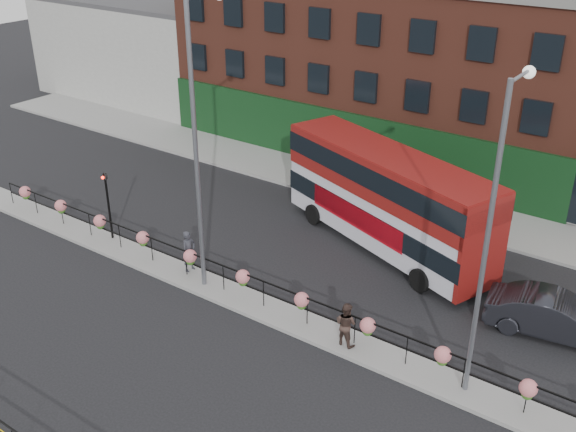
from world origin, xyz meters
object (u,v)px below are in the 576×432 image
Objects in this scene: lamp_column_east at (493,218)px; pedestrian_b at (346,324)px; double_decker_bus at (388,191)px; car at (555,316)px; lamp_column_west at (200,124)px; pedestrian_a at (189,251)px.

pedestrian_b is at bearing -173.91° from lamp_column_east.
double_decker_bus is 6.81× the size of pedestrian_b.
car is 7.60m from pedestrian_b.
double_decker_bus is 1.12× the size of lamp_column_east.
car is 14.54m from lamp_column_west.
car is 0.45× the size of lamp_column_west.
lamp_column_east is at bearing -169.28° from pedestrian_b.
lamp_column_east reaches higher than double_decker_bus.
pedestrian_a is 0.16× the size of lamp_column_west.
double_decker_bus is 10.15m from lamp_column_east.
lamp_column_west reaches higher than car.
double_decker_bus is 6.32× the size of pedestrian_a.
car is at bearing 73.62° from lamp_column_east.
lamp_column_west is (1.20, -0.19, 5.77)m from pedestrian_a.
lamp_column_west is at bearing -122.11° from double_decker_bus.
lamp_column_west is (-6.69, 0.38, 5.83)m from pedestrian_b.
lamp_column_west reaches higher than pedestrian_a.
lamp_column_west is (-12.39, -4.64, 6.02)m from car.
double_decker_bus is at bearing 134.62° from lamp_column_east.
double_decker_bus is at bearing 57.89° from lamp_column_west.
pedestrian_b is at bearing 121.33° from car.
lamp_column_west is 11.07m from lamp_column_east.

